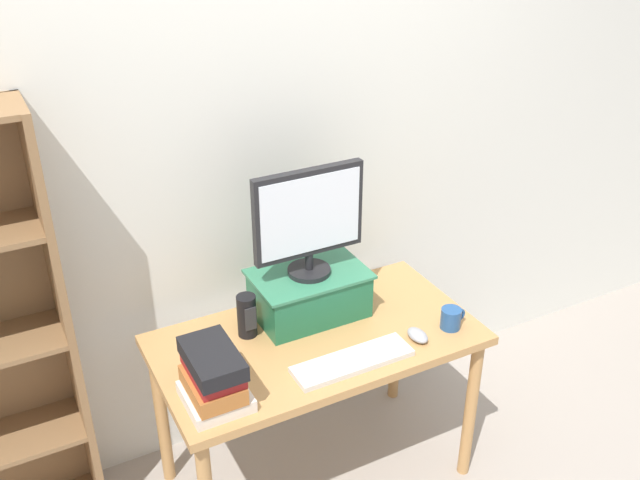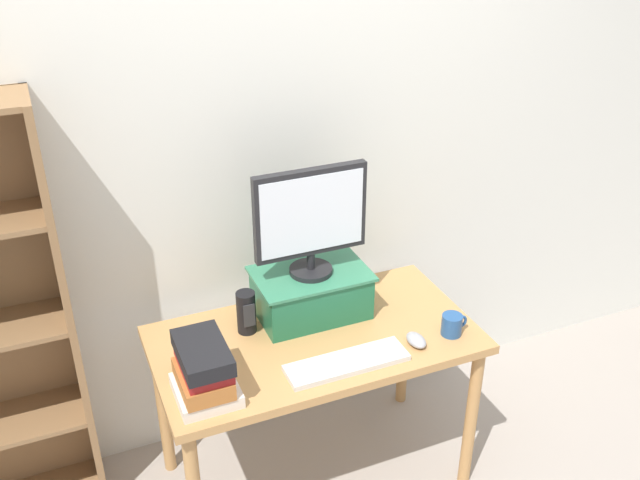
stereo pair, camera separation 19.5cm
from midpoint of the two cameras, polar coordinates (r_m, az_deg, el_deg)
ground_plane at (r=3.25m, az=1.44°, el=-18.19°), size 12.00×12.00×0.00m
back_wall at (r=2.89m, az=-2.27°, el=6.85°), size 7.00×0.08×2.60m
desk at (r=2.82m, az=1.60°, el=-9.17°), size 1.24×0.66×0.73m
riser_box at (r=2.84m, az=1.24°, el=-4.19°), size 0.45×0.30×0.19m
computer_monitor at (r=2.68m, az=1.33°, el=1.73°), size 0.45×0.17×0.44m
keyboard at (r=2.62m, az=4.33°, el=-9.80°), size 0.46×0.13×0.02m
computer_mouse at (r=2.75m, az=9.74°, el=-7.95°), size 0.06×0.10×0.04m
book_stack at (r=2.45m, az=-7.00°, el=-10.47°), size 0.21×0.26×0.21m
coffee_mug at (r=2.82m, az=12.51°, el=-6.67°), size 0.11×0.08×0.08m
desk_speaker at (r=2.75m, az=-3.89°, el=-5.83°), size 0.07×0.08×0.17m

